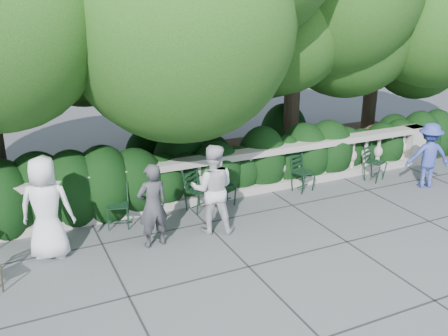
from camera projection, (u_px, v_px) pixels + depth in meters
name	position (u px, v px, depth m)	size (l,w,h in m)	color
ground	(247.00, 235.00, 9.20)	(90.00, 90.00, 0.00)	#4D5055
balustrade	(208.00, 179.00, 10.57)	(12.00, 0.44, 1.00)	#9E998E
shrub_hedge	(188.00, 182.00, 11.76)	(15.00, 2.60, 1.70)	black
tree_canopy	(209.00, 6.00, 10.88)	(15.04, 6.52, 6.78)	#3F3023
chair_b	(203.00, 212.00, 10.16)	(0.44, 0.48, 0.84)	black
chair_c	(119.00, 230.00, 9.40)	(0.44, 0.48, 0.84)	black
chair_d	(307.00, 193.00, 11.16)	(0.44, 0.48, 0.84)	black
chair_e	(227.00, 207.00, 10.41)	(0.44, 0.48, 0.84)	black
chair_f	(379.00, 181.00, 11.82)	(0.44, 0.48, 0.84)	black
person_businessman	(46.00, 208.00, 8.20)	(0.87, 0.56, 1.77)	white
person_woman_grey	(153.00, 206.00, 8.59)	(0.55, 0.36, 1.52)	#3C3D41
person_casual_man	(213.00, 189.00, 9.11)	(0.82, 0.64, 1.68)	silver
person_older_blue	(428.00, 155.00, 11.27)	(0.97, 0.56, 1.50)	#3544A0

